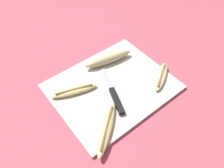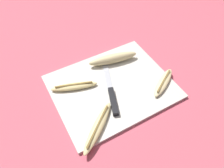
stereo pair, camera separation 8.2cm
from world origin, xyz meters
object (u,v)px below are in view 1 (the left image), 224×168
object	(u,v)px
banana_spotted_left	(107,129)
banana_mellow_near	(108,59)
banana_golden_short	(74,91)
knife	(114,96)
banana_ripe_center	(161,76)

from	to	relation	value
banana_spotted_left	banana_mellow_near	bearing A→B (deg)	51.29
banana_mellow_near	banana_golden_short	world-z (taller)	banana_mellow_near
knife	banana_golden_short	world-z (taller)	banana_golden_short
banana_mellow_near	banana_spotted_left	size ratio (longest dim) A/B	1.15
knife	banana_golden_short	xyz separation A→B (m)	(-0.10, 0.11, 0.00)
knife	banana_golden_short	bearing A→B (deg)	152.88
banana_mellow_near	banana_ripe_center	size ratio (longest dim) A/B	1.36
banana_ripe_center	banana_spotted_left	xyz separation A→B (m)	(-0.31, -0.05, 0.00)
banana_ripe_center	knife	bearing A→B (deg)	168.77
banana_ripe_center	banana_golden_short	xyz separation A→B (m)	(-0.30, 0.15, 0.00)
banana_spotted_left	banana_golden_short	size ratio (longest dim) A/B	1.03
banana_mellow_near	banana_golden_short	xyz separation A→B (m)	(-0.20, -0.05, -0.01)
knife	banana_ripe_center	xyz separation A→B (m)	(0.20, -0.04, 0.00)
banana_mellow_near	banana_ripe_center	world-z (taller)	banana_mellow_near
banana_mellow_near	banana_golden_short	bearing A→B (deg)	-166.03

